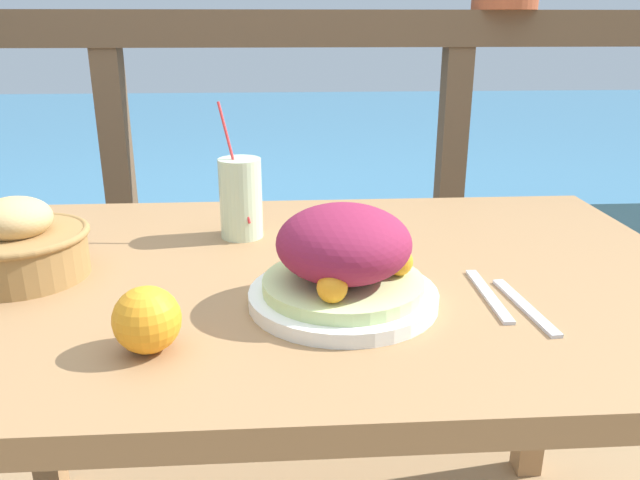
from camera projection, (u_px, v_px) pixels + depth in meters
name	position (u px, v px, depth m)	size (l,w,h in m)	color
patio_table	(295.00, 318.00, 1.02)	(1.30, 0.82, 0.71)	#997047
railing_fence	(287.00, 136.00, 1.68)	(2.80, 0.08, 1.11)	brown
sea_backdrop	(283.00, 156.00, 4.22)	(12.00, 4.00, 0.43)	teal
salad_plate	(344.00, 263.00, 0.86)	(0.27, 0.27, 0.14)	white
drink_glass	(241.00, 198.00, 1.13)	(0.08, 0.08, 0.24)	beige
bread_basket	(18.00, 247.00, 0.95)	(0.21, 0.21, 0.13)	olive
fork	(488.00, 295.00, 0.90)	(0.02, 0.18, 0.00)	silver
knife	(525.00, 306.00, 0.86)	(0.03, 0.18, 0.00)	silver
orange_near_basket	(147.00, 320.00, 0.74)	(0.08, 0.08, 0.08)	orange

